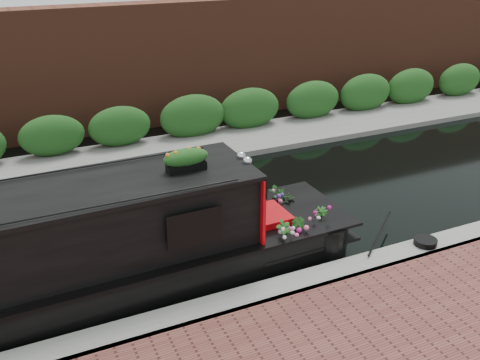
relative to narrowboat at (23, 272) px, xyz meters
name	(u,v)px	position (x,y,z in m)	size (l,w,h in m)	color
ground	(178,225)	(3.30, 1.85, -0.83)	(80.00, 80.00, 0.00)	black
near_bank_coping	(239,310)	(3.30, -1.45, -0.83)	(40.00, 0.60, 0.50)	gray
far_bank_path	(132,160)	(3.30, 6.05, -0.83)	(40.00, 2.40, 0.34)	slate
far_hedge	(125,149)	(3.30, 6.95, -0.83)	(40.00, 1.10, 2.80)	#1E4D19
far_brick_wall	(110,129)	(3.30, 9.05, -0.83)	(40.00, 1.00, 8.00)	#5B2E1E
narrowboat	(23,272)	(0.00, 0.00, 0.00)	(11.88, 2.34, 2.78)	black
rope_fender	(337,228)	(6.31, 0.00, -0.65)	(0.35, 0.35, 0.36)	olive
coiled_mooring_rope	(425,242)	(7.46, -1.41, -0.52)	(0.46, 0.46, 0.12)	black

